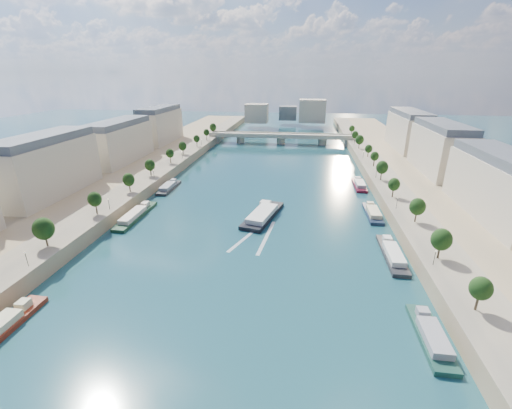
% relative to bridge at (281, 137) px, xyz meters
% --- Properties ---
extents(ground, '(700.00, 700.00, 0.00)m').
position_rel_bridge_xyz_m(ground, '(0.00, -128.56, -5.08)').
color(ground, '#0B2D34').
rests_on(ground, ground).
extents(quay_left, '(44.00, 520.00, 5.00)m').
position_rel_bridge_xyz_m(quay_left, '(-72.00, -128.56, -2.58)').
color(quay_left, '#9E8460').
rests_on(quay_left, ground).
extents(quay_right, '(44.00, 520.00, 5.00)m').
position_rel_bridge_xyz_m(quay_right, '(72.00, -128.56, -2.58)').
color(quay_right, '#9E8460').
rests_on(quay_right, ground).
extents(pave_left, '(14.00, 520.00, 0.10)m').
position_rel_bridge_xyz_m(pave_left, '(-57.00, -128.56, -0.03)').
color(pave_left, gray).
rests_on(pave_left, quay_left).
extents(pave_right, '(14.00, 520.00, 0.10)m').
position_rel_bridge_xyz_m(pave_right, '(57.00, -128.56, -0.03)').
color(pave_right, gray).
rests_on(pave_right, quay_right).
extents(trees_left, '(4.80, 268.80, 8.26)m').
position_rel_bridge_xyz_m(trees_left, '(-55.00, -126.56, 5.39)').
color(trees_left, '#382B1E').
rests_on(trees_left, ground).
extents(trees_right, '(4.80, 268.80, 8.26)m').
position_rel_bridge_xyz_m(trees_right, '(55.00, -118.56, 5.39)').
color(trees_right, '#382B1E').
rests_on(trees_right, ground).
extents(lamps_left, '(0.36, 200.36, 4.28)m').
position_rel_bridge_xyz_m(lamps_left, '(-52.50, -138.56, 2.70)').
color(lamps_left, black).
rests_on(lamps_left, ground).
extents(lamps_right, '(0.36, 200.36, 4.28)m').
position_rel_bridge_xyz_m(lamps_right, '(52.50, -123.56, 2.70)').
color(lamps_right, black).
rests_on(lamps_right, ground).
extents(buildings_left, '(16.00, 226.00, 23.20)m').
position_rel_bridge_xyz_m(buildings_left, '(-85.00, -116.56, 11.37)').
color(buildings_left, '#C8B39A').
rests_on(buildings_left, ground).
extents(buildings_right, '(16.00, 226.00, 23.20)m').
position_rel_bridge_xyz_m(buildings_right, '(85.00, -116.56, 11.37)').
color(buildings_right, '#C8B39A').
rests_on(buildings_right, ground).
extents(skyline, '(79.00, 42.00, 22.00)m').
position_rel_bridge_xyz_m(skyline, '(3.19, 90.97, 9.57)').
color(skyline, '#C8B39A').
rests_on(skyline, ground).
extents(bridge, '(112.00, 12.00, 8.15)m').
position_rel_bridge_xyz_m(bridge, '(0.00, 0.00, 0.00)').
color(bridge, '#C1B79E').
rests_on(bridge, ground).
extents(tour_barge, '(14.47, 29.78, 3.89)m').
position_rel_bridge_xyz_m(tour_barge, '(3.08, -146.65, -3.98)').
color(tour_barge, black).
rests_on(tour_barge, ground).
extents(wake, '(13.41, 25.98, 0.04)m').
position_rel_bridge_xyz_m(wake, '(3.08, -163.23, -5.06)').
color(wake, silver).
rests_on(wake, ground).
extents(moored_barges_left, '(5.00, 150.89, 3.60)m').
position_rel_bridge_xyz_m(moored_barges_left, '(-45.50, -183.47, -4.24)').
color(moored_barges_left, '#181B36').
rests_on(moored_barges_left, ground).
extents(moored_barges_right, '(5.00, 156.53, 3.60)m').
position_rel_bridge_xyz_m(moored_barges_right, '(45.50, -171.99, -4.24)').
color(moored_barges_right, black).
rests_on(moored_barges_right, ground).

